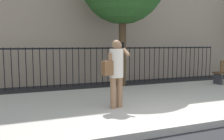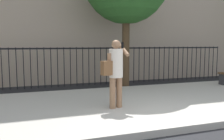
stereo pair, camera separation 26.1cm
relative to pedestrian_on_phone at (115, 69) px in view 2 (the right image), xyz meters
name	(u,v)px [view 2 (the right image)]	position (x,y,z in m)	size (l,w,h in m)	color
ground_plane	(190,133)	(0.97, -1.69, -1.13)	(60.00, 60.00, 0.00)	black
sidewalk	(141,103)	(0.97, 0.51, -1.05)	(28.00, 4.40, 0.15)	#B2ADA3
iron_fence	(104,61)	(0.97, 4.21, -0.11)	(12.03, 0.04, 1.60)	black
pedestrian_on_phone	(115,69)	(0.00, 0.00, 0.00)	(0.71, 0.51, 1.68)	#936B4C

